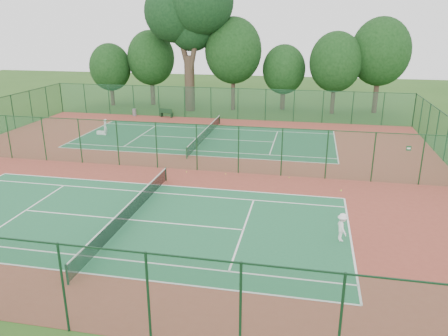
{
  "coord_description": "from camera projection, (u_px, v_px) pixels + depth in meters",
  "views": [
    {
      "loc": [
        9.47,
        -29.53,
        10.43
      ],
      "look_at": [
        4.32,
        -3.77,
        1.6
      ],
      "focal_mm": 35.0,
      "sensor_mm": 36.0,
      "label": 1
    }
  ],
  "objects": [
    {
      "name": "ground",
      "position": [
        177.0,
        169.0,
        32.53
      ],
      "size": [
        120.0,
        120.0,
        0.0
      ],
      "primitive_type": "plane",
      "color": "#2A5119",
      "rests_on": "ground"
    },
    {
      "name": "red_pad",
      "position": [
        177.0,
        169.0,
        32.53
      ],
      "size": [
        40.0,
        36.0,
        0.01
      ],
      "primitive_type": "cube",
      "color": "brown",
      "rests_on": "ground"
    },
    {
      "name": "court_near",
      "position": [
        129.0,
        220.0,
        24.16
      ],
      "size": [
        23.77,
        10.97,
        0.01
      ],
      "primitive_type": "cube",
      "color": "#20653D",
      "rests_on": "red_pad"
    },
    {
      "name": "court_far",
      "position": [
        206.0,
        139.0,
        40.89
      ],
      "size": [
        23.77,
        10.97,
        0.01
      ],
      "primitive_type": "cube",
      "color": "#1B5735",
      "rests_on": "red_pad"
    },
    {
      "name": "fence_north",
      "position": [
        224.0,
        103.0,
        48.7
      ],
      "size": [
        40.0,
        0.09,
        3.5
      ],
      "color": "#1A4E33",
      "rests_on": "ground"
    },
    {
      "name": "fence_south",
      "position": [
        23.0,
        283.0,
        15.24
      ],
      "size": [
        40.0,
        0.09,
        3.5
      ],
      "color": "#17452C",
      "rests_on": "ground"
    },
    {
      "name": "fence_divider",
      "position": [
        176.0,
        146.0,
        31.97
      ],
      "size": [
        40.0,
        0.09,
        3.5
      ],
      "color": "#1C5430",
      "rests_on": "ground"
    },
    {
      "name": "tennis_net_near",
      "position": [
        129.0,
        211.0,
        23.99
      ],
      "size": [
        0.1,
        12.9,
        0.97
      ],
      "color": "#12311E",
      "rests_on": "ground"
    },
    {
      "name": "tennis_net_far",
      "position": [
        206.0,
        133.0,
        40.72
      ],
      "size": [
        0.1,
        12.9,
        0.97
      ],
      "color": "#14371A",
      "rests_on": "ground"
    },
    {
      "name": "player_near",
      "position": [
        342.0,
        227.0,
        21.64
      ],
      "size": [
        0.78,
        1.05,
        1.45
      ],
      "primitive_type": "imported",
      "rotation": [
        0.0,
        0.0,
        1.85
      ],
      "color": "white",
      "rests_on": "court_near"
    },
    {
      "name": "player_far",
      "position": [
        105.0,
        127.0,
        42.01
      ],
      "size": [
        0.42,
        0.6,
        1.54
      ],
      "primitive_type": "imported",
      "rotation": [
        0.0,
        0.0,
        -1.47
      ],
      "color": "white",
      "rests_on": "court_far"
    },
    {
      "name": "trash_bin",
      "position": [
        134.0,
        112.0,
        50.67
      ],
      "size": [
        0.52,
        0.52,
        0.82
      ],
      "primitive_type": "cylinder",
      "rotation": [
        0.0,
        0.0,
        0.16
      ],
      "color": "slate",
      "rests_on": "red_pad"
    },
    {
      "name": "bench",
      "position": [
        166.0,
        113.0,
        49.89
      ],
      "size": [
        1.7,
        0.8,
        1.01
      ],
      "rotation": [
        0.0,
        0.0,
        -0.21
      ],
      "color": "black",
      "rests_on": "red_pad"
    },
    {
      "name": "kit_bag",
      "position": [
        102.0,
        133.0,
        42.41
      ],
      "size": [
        0.87,
        0.33,
        0.33
      ],
      "primitive_type": "cube",
      "rotation": [
        0.0,
        0.0,
        0.01
      ],
      "color": "white",
      "rests_on": "red_pad"
    },
    {
      "name": "stray_ball_a",
      "position": [
        225.0,
        174.0,
        31.36
      ],
      "size": [
        0.07,
        0.07,
        0.07
      ],
      "primitive_type": "sphere",
      "color": "yellow",
      "rests_on": "red_pad"
    },
    {
      "name": "stray_ball_b",
      "position": [
        289.0,
        177.0,
        30.62
      ],
      "size": [
        0.08,
        0.08,
        0.08
      ],
      "primitive_type": "sphere",
      "color": "#ACC62E",
      "rests_on": "red_pad"
    },
    {
      "name": "stray_ball_c",
      "position": [
        187.0,
        172.0,
        31.77
      ],
      "size": [
        0.07,
        0.07,
        0.07
      ],
      "primitive_type": "sphere",
      "color": "#DAF138",
      "rests_on": "red_pad"
    },
    {
      "name": "big_tree",
      "position": [
        189.0,
        11.0,
        50.44
      ],
      "size": [
        10.63,
        7.78,
        16.33
      ],
      "color": "#37291E",
      "rests_on": "ground"
    },
    {
      "name": "evergreen_row",
      "position": [
        238.0,
        109.0,
        54.97
      ],
      "size": [
        39.0,
        5.0,
        12.0
      ],
      "primitive_type": null,
      "color": "black",
      "rests_on": "ground"
    }
  ]
}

